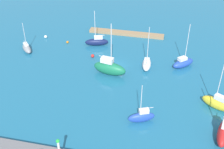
# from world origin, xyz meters

# --- Properties ---
(water) EXTENTS (160.00, 160.00, 0.00)m
(water) POSITION_xyz_m (0.00, 0.00, 0.00)
(water) COLOR #1E668C
(water) RESTS_ON ground
(pier_dock) EXTENTS (20.39, 2.12, 0.72)m
(pier_dock) POSITION_xyz_m (0.95, -16.21, 0.36)
(pier_dock) COLOR #997A56
(pier_dock) RESTS_ON ground
(harbor_beacon) EXTENTS (0.56, 0.56, 3.73)m
(harbor_beacon) POSITION_xyz_m (2.90, 28.66, 3.22)
(harbor_beacon) COLOR silver
(harbor_beacon) RESTS_ON breakwater
(sailboat_blue_near_pier) EXTENTS (5.48, 5.22, 10.43)m
(sailboat_blue_near_pier) POSITION_xyz_m (-14.50, -2.85, 1.08)
(sailboat_blue_near_pier) COLOR #2347B2
(sailboat_blue_near_pier) RESTS_ON water
(sailboat_red_far_south) EXTENTS (3.26, 6.60, 12.19)m
(sailboat_red_far_south) POSITION_xyz_m (-21.45, 18.26, 1.44)
(sailboat_red_far_south) COLOR red
(sailboat_red_far_south) RESTS_ON water
(sailboat_gray_inner_mooring) EXTENTS (4.37, 4.58, 7.64)m
(sailboat_gray_inner_mooring) POSITION_xyz_m (23.23, -1.73, 0.86)
(sailboat_gray_inner_mooring) COLOR gray
(sailboat_gray_inner_mooring) RESTS_ON water
(sailboat_green_center_basin) EXTENTS (7.58, 3.57, 11.98)m
(sailboat_green_center_basin) POSITION_xyz_m (1.07, 3.63, 1.61)
(sailboat_green_center_basin) COLOR #19724C
(sailboat_green_center_basin) RESTS_ON water
(sailboat_navy_along_channel) EXTENTS (6.12, 3.24, 9.27)m
(sailboat_navy_along_channel) POSITION_xyz_m (7.20, -8.55, 1.06)
(sailboat_navy_along_channel) COLOR #141E4C
(sailboat_navy_along_channel) RESTS_ON water
(sailboat_white_mid_basin) EXTENTS (2.26, 5.52, 9.80)m
(sailboat_white_mid_basin) POSITION_xyz_m (-6.50, -0.81, 0.96)
(sailboat_white_mid_basin) COLOR white
(sailboat_white_mid_basin) RESTS_ON water
(sailboat_yellow_west_end) EXTENTS (5.67, 4.12, 9.60)m
(sailboat_yellow_west_end) POSITION_xyz_m (-20.85, 10.47, 1.24)
(sailboat_yellow_west_end) COLOR yellow
(sailboat_yellow_west_end) RESTS_ON water
(sailboat_blue_lone_north) EXTENTS (4.99, 3.18, 7.91)m
(sailboat_blue_lone_north) POSITION_xyz_m (-7.81, 17.09, 1.10)
(sailboat_blue_lone_north) COLOR #2347B2
(sailboat_blue_lone_north) RESTS_ON water
(mooring_buoy_white) EXTENTS (0.81, 0.81, 0.81)m
(mooring_buoy_white) POSITION_xyz_m (21.59, -9.42, 0.41)
(mooring_buoy_white) COLOR white
(mooring_buoy_white) RESTS_ON water
(mooring_buoy_orange) EXTENTS (0.64, 0.64, 0.64)m
(mooring_buoy_orange) POSITION_xyz_m (14.91, -7.90, 0.32)
(mooring_buoy_orange) COLOR orange
(mooring_buoy_orange) RESTS_ON water
(mooring_buoy_red) EXTENTS (0.80, 0.80, 0.80)m
(mooring_buoy_red) POSITION_xyz_m (6.60, -2.42, 0.40)
(mooring_buoy_red) COLOR red
(mooring_buoy_red) RESTS_ON water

